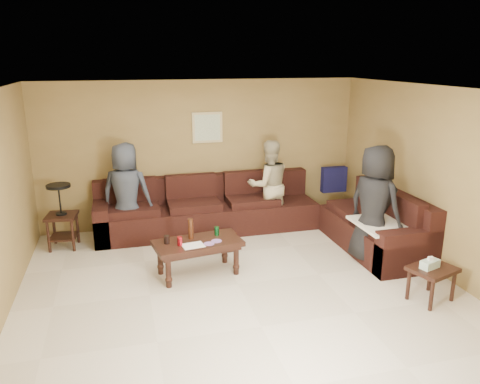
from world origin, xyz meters
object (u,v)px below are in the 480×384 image
at_px(end_table_left, 61,215).
at_px(person_right, 375,205).
at_px(person_left, 127,193).
at_px(sectional_sofa, 263,218).
at_px(coffee_table, 197,246).
at_px(person_middle, 269,185).
at_px(side_table_right, 432,272).
at_px(waste_bin, 226,240).

height_order(end_table_left, person_right, person_right).
distance_m(end_table_left, person_left, 1.03).
bearing_deg(sectional_sofa, coffee_table, -139.45).
bearing_deg(person_right, person_left, 39.50).
xyz_separation_m(person_middle, person_right, (1.00, -1.71, 0.09)).
distance_m(sectional_sofa, side_table_right, 2.84).
bearing_deg(waste_bin, side_table_right, -46.40).
xyz_separation_m(waste_bin, person_right, (1.93, -0.94, 0.71)).
relative_size(side_table_right, person_left, 0.39).
xyz_separation_m(end_table_left, waste_bin, (2.42, -0.73, -0.38)).
distance_m(side_table_right, person_middle, 3.15).
height_order(end_table_left, person_left, person_left).
distance_m(coffee_table, person_middle, 2.14).
bearing_deg(waste_bin, person_middle, 39.91).
relative_size(waste_bin, person_right, 0.17).
bearing_deg(person_left, coffee_table, 138.43).
bearing_deg(sectional_sofa, waste_bin, -152.84).
bearing_deg(coffee_table, sectional_sofa, 40.55).
bearing_deg(person_left, side_table_right, 158.21).
distance_m(sectional_sofa, person_right, 1.86).
relative_size(person_left, person_middle, 1.05).
distance_m(sectional_sofa, person_middle, 0.65).
bearing_deg(person_middle, end_table_left, -0.73).
xyz_separation_m(coffee_table, person_right, (2.49, -0.22, 0.45)).
height_order(waste_bin, person_right, person_right).
distance_m(coffee_table, waste_bin, 0.95).
relative_size(sectional_sofa, person_left, 2.90).
relative_size(sectional_sofa, person_right, 2.72).
bearing_deg(person_left, person_middle, -161.46).
bearing_deg(end_table_left, person_right, -20.98).
xyz_separation_m(sectional_sofa, person_left, (-2.13, 0.40, 0.48)).
distance_m(person_middle, person_right, 1.99).
bearing_deg(end_table_left, person_left, 1.57).
height_order(side_table_right, person_left, person_left).
bearing_deg(side_table_right, person_middle, 110.89).
bearing_deg(person_right, end_table_left, 45.30).
bearing_deg(coffee_table, end_table_left, 141.96).
bearing_deg(person_right, side_table_right, 161.47).
xyz_separation_m(sectional_sofa, side_table_right, (1.34, -2.50, 0.05)).
relative_size(sectional_sofa, side_table_right, 7.38).
height_order(waste_bin, person_left, person_left).
relative_size(end_table_left, waste_bin, 3.40).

